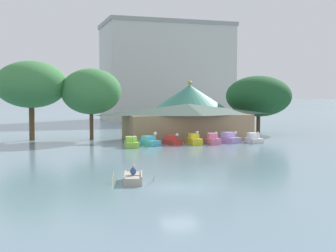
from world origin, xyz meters
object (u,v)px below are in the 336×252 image
Objects in this scene: shoreline_tree_right at (259,96)px; pedal_boat_lavender at (229,138)px; pedal_boat_yellow at (194,140)px; pedal_boat_white at (254,139)px; shoreline_tree_tall_left at (31,85)px; rowboat_with_rower at (133,178)px; boathouse at (188,121)px; shoreline_tree_mid at (91,91)px; pedal_boat_cyan at (150,142)px; pedal_boat_pink at (213,140)px; pedal_boat_lime at (132,143)px; pedal_boat_red at (172,141)px; green_roof_pavilion at (190,107)px; background_building_block at (166,72)px.

pedal_boat_lavender is at bearing -132.10° from shoreline_tree_right.
pedal_boat_yellow reaches higher than pedal_boat_white.
rowboat_with_rower is at bearing -80.48° from shoreline_tree_tall_left.
boathouse reaches higher than pedal_boat_yellow.
shoreline_tree_mid is (-11.48, 10.20, 6.21)m from pedal_boat_yellow.
shoreline_tree_mid reaches higher than pedal_boat_cyan.
pedal_boat_pink reaches higher than rowboat_with_rower.
pedal_boat_red is (5.67, 1.65, -0.02)m from pedal_boat_lime.
shoreline_tree_right reaches higher than green_roof_pavilion.
pedal_boat_lavender is 14.30m from green_roof_pavilion.
shoreline_tree_mid reaches higher than pedal_boat_red.
rowboat_with_rower is 1.05× the size of pedal_boat_lavender.
pedal_boat_yellow is at bearing -16.10° from rowboat_with_rower.
pedal_boat_white is 0.28× the size of shoreline_tree_right.
shoreline_tree_right is 0.32× the size of background_building_block.
pedal_boat_lime is 1.00× the size of pedal_boat_yellow.
pedal_boat_lime is 2.79m from pedal_boat_cyan.
pedal_boat_yellow is at bearing 101.25° from pedal_boat_lime.
green_roof_pavilion is 16.92m from shoreline_tree_mid.
pedal_boat_lavender reaches higher than pedal_boat_lime.
background_building_block reaches higher than pedal_boat_lime.
pedal_boat_yellow is 0.28× the size of green_roof_pavilion.
boathouse is (7.31, 6.17, 2.15)m from pedal_boat_cyan.
boathouse reaches higher than pedal_boat_white.
pedal_boat_white is (5.92, 0.09, -0.06)m from pedal_boat_pink.
shoreline_tree_tall_left is at bearing 23.94° from rowboat_with_rower.
pedal_boat_white is at bearing 97.29° from pedal_boat_lime.
pedal_boat_yellow is 0.97× the size of pedal_boat_lavender.
shoreline_tree_right reaches higher than pedal_boat_pink.
shoreline_tree_tall_left reaches higher than pedal_boat_pink.
pedal_boat_pink is at bearing -29.97° from shoreline_tree_tall_left.
pedal_boat_red is 0.26× the size of green_roof_pavilion.
pedal_boat_white is 16.49m from shoreline_tree_right.
rowboat_with_rower is 27.60m from pedal_boat_pink.
shoreline_tree_mid is at bearing -13.44° from shoreline_tree_tall_left.
pedal_boat_yellow is at bearing -103.09° from boathouse.
pedal_boat_yellow is (2.68, -0.87, 0.07)m from pedal_boat_red.
pedal_boat_cyan is 8.20m from pedal_boat_pink.
shoreline_tree_tall_left is (-16.77, 11.24, 7.23)m from pedal_boat_red.
rowboat_with_rower is 0.18× the size of boathouse.
pedal_boat_lavender is 28.10m from shoreline_tree_tall_left.
pedal_boat_yellow is at bearing 66.95° from pedal_boat_cyan.
green_roof_pavilion is (-3.51, 14.68, 3.95)m from pedal_boat_white.
pedal_boat_red is at bearing 80.07° from pedal_boat_cyan.
pedal_boat_white reaches higher than pedal_boat_lime.
pedal_boat_lime is at bearing -90.39° from pedal_boat_red.
rowboat_with_rower is 0.31× the size of shoreline_tree_right.
green_roof_pavilion is at bearing 173.98° from pedal_boat_pink.
pedal_boat_red is 0.15× the size of boathouse.
pedal_boat_cyan is at bearing -139.85° from boathouse.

